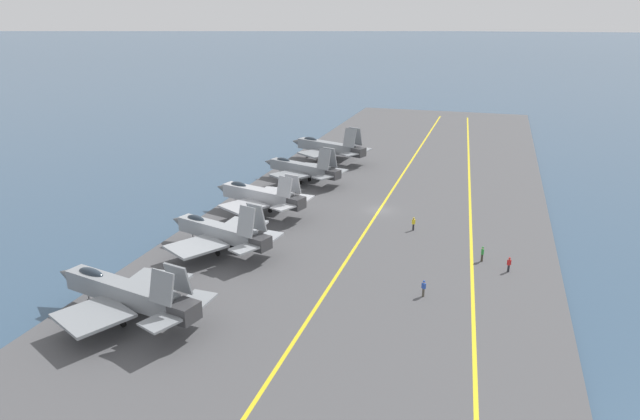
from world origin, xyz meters
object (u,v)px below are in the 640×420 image
parked_jet_fourth (302,168)px  crew_blue_vest (424,288)px  parked_jet_nearest (124,292)px  parked_jet_fifth (328,147)px  crew_red_vest (509,264)px  crew_yellow_vest (414,223)px  crew_green_vest (482,253)px  parked_jet_second (219,232)px  parked_jet_third (259,195)px

parked_jet_fourth → crew_blue_vest: bearing=-144.8°
parked_jet_nearest → parked_jet_fourth: (47.40, -0.73, -0.27)m
parked_jet_fifth → crew_red_vest: bearing=-141.8°
parked_jet_fourth → parked_jet_nearest: bearing=179.1°
parked_jet_nearest → crew_red_vest: (20.79, -33.50, -1.69)m
parked_jet_fourth → crew_yellow_vest: bearing=-129.0°
crew_red_vest → crew_green_vest: size_ratio=0.94×
parked_jet_second → crew_yellow_vest: size_ratio=8.52×
parked_jet_fourth → crew_red_vest: (-26.61, -32.78, -1.42)m
parked_jet_second → parked_jet_fifth: parked_jet_fifth is taller
parked_jet_fourth → parked_jet_fifth: size_ratio=0.93×
parked_jet_nearest → crew_blue_vest: size_ratio=9.88×
parked_jet_nearest → crew_red_vest: bearing=-58.2°
parked_jet_third → crew_blue_vest: (-17.97, -25.06, -1.79)m
parked_jet_third → crew_yellow_vest: size_ratio=8.51×
parked_jet_third → crew_green_vest: size_ratio=8.39×
parked_jet_fifth → crew_yellow_vest: 38.28m
crew_blue_vest → crew_green_vest: crew_green_vest is taller
crew_green_vest → parked_jet_third: bearing=76.1°
parked_jet_fourth → crew_green_vest: size_ratio=8.65×
parked_jet_second → crew_green_vest: bearing=-78.5°
parked_jet_second → crew_yellow_vest: parked_jet_second is taller
parked_jet_nearest → crew_green_vest: (22.78, -30.65, -1.62)m
parked_jet_third → parked_jet_second: bearing=-177.1°
parked_jet_nearest → parked_jet_fifth: size_ratio=1.02×
parked_jet_third → crew_red_vest: parked_jet_third is taller
parked_jet_fourth → parked_jet_fifth: (14.86, -0.10, 0.43)m
crew_blue_vest → parked_jet_fifth: bearing=26.2°
parked_jet_second → crew_blue_vest: bearing=-100.4°
parked_jet_nearest → parked_jet_second: bearing=-3.7°
parked_jet_fourth → crew_blue_vest: 42.95m
parked_jet_second → crew_yellow_vest: (13.52, -20.73, -1.44)m
parked_jet_fourth → crew_blue_vest: size_ratio=8.98×
parked_jet_fourth → crew_blue_vest: parked_jet_fourth is taller
parked_jet_fifth → crew_yellow_vest: parked_jet_fifth is taller
parked_jet_third → crew_green_vest: parked_jet_third is taller
parked_jet_second → parked_jet_fifth: (45.49, 0.26, 0.36)m
parked_jet_nearest → crew_yellow_vest: 37.37m
parked_jet_nearest → crew_yellow_vest: parked_jet_nearest is taller
parked_jet_fourth → crew_yellow_vest: size_ratio=8.78×
crew_yellow_vest → parked_jet_second: bearing=123.1°
crew_red_vest → crew_green_vest: (1.99, 2.85, 0.07)m
parked_jet_nearest → parked_jet_fifth: (62.26, -0.82, 0.16)m
parked_jet_second → parked_jet_third: parked_jet_second is taller
crew_blue_vest → crew_green_vest: bearing=-26.4°
parked_jet_nearest → parked_jet_second: (16.78, -1.08, -0.20)m
parked_jet_third → crew_blue_vest: parked_jet_third is taller
crew_blue_vest → crew_red_vest: crew_blue_vest is taller
crew_yellow_vest → parked_jet_third: bearing=90.1°
crew_red_vest → crew_yellow_vest: crew_yellow_vest is taller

